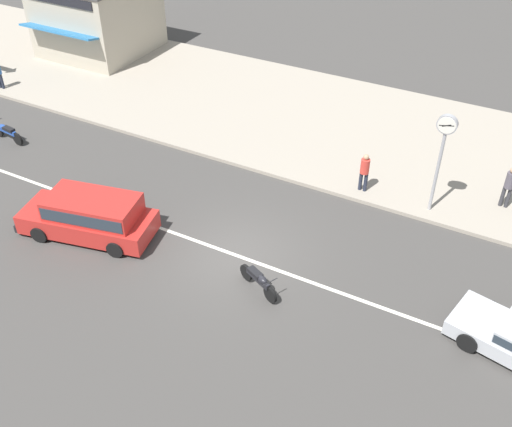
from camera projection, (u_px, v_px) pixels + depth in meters
The scene contains 10 objects.
ground_plane at pixel (237, 256), 20.15m from camera, with size 160.00×160.00×0.00m, color #423F3D.
lane_centre_stripe at pixel (237, 256), 20.15m from camera, with size 50.40×0.14×0.01m, color silver.
kerb_strip at pixel (345, 129), 27.01m from camera, with size 68.00×10.00×0.15m, color #9E9384.
minivan_red_1 at pixel (90, 215), 20.59m from camera, with size 5.02×2.76×1.56m.
motorcycle_0 at pixel (258, 280), 18.59m from camera, with size 1.67×0.93×0.80m.
motorcycle_2 at pixel (7, 132), 26.08m from camera, with size 1.89×0.56×0.80m.
street_clock at pixel (444, 140), 20.27m from camera, with size 0.69×0.22×3.86m.
pedestrian_mid_kerb at pixel (365, 170), 22.45m from camera, with size 0.34×0.34×1.58m.
pedestrian_far_end at pixel (509, 184), 21.58m from camera, with size 0.34×0.34×1.68m.
shopfront_corner_warung at pixel (97, 14), 33.01m from camera, with size 5.37×6.19×4.10m.
Camera 1 is at (7.79, -13.11, 13.26)m, focal length 42.00 mm.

